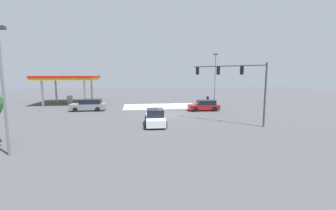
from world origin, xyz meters
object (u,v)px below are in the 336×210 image
(car_2, at_px, (204,106))
(car_0, at_px, (155,118))
(traffic_signal_mast, at_px, (237,78))
(pedestrian, at_px, (208,99))
(street_light_pole_a, at_px, (215,74))
(car_1, at_px, (89,105))
(street_light_pole_b, at_px, (2,80))

(car_2, bearing_deg, car_0, 49.20)
(traffic_signal_mast, height_order, pedestrian, traffic_signal_mast)
(car_0, bearing_deg, traffic_signal_mast, 90.61)
(traffic_signal_mast, distance_m, street_light_pole_a, 18.67)
(traffic_signal_mast, height_order, car_1, traffic_signal_mast)
(car_0, distance_m, street_light_pole_b, 12.80)
(car_0, height_order, pedestrian, car_0)
(traffic_signal_mast, distance_m, car_0, 9.19)
(traffic_signal_mast, relative_size, pedestrian, 3.93)
(car_0, relative_size, car_1, 0.96)
(traffic_signal_mast, distance_m, car_1, 20.27)
(pedestrian, xyz_separation_m, street_light_pole_b, (20.14, 21.43, 3.83))
(car_0, xyz_separation_m, car_2, (-7.68, -7.98, -0.01))
(pedestrian, bearing_deg, car_2, 21.08)
(traffic_signal_mast, xyz_separation_m, car_2, (0.63, -8.39, -3.91))
(car_1, xyz_separation_m, street_light_pole_a, (-21.12, -7.23, 4.43))
(pedestrian, height_order, street_light_pole_b, street_light_pole_b)
(car_0, height_order, street_light_pole_a, street_light_pole_a)
(street_light_pole_a, bearing_deg, car_2, 62.37)
(traffic_signal_mast, height_order, car_0, traffic_signal_mast)
(car_1, distance_m, car_2, 16.22)
(car_0, bearing_deg, pedestrian, 147.70)
(street_light_pole_a, bearing_deg, car_1, 18.90)
(car_0, xyz_separation_m, pedestrian, (-10.29, -14.30, 0.15))
(car_2, bearing_deg, pedestrian, -109.28)
(car_1, height_order, street_light_pole_a, street_light_pole_a)
(car_2, relative_size, street_light_pole_a, 0.49)
(car_0, bearing_deg, street_light_pole_b, -50.68)
(car_0, relative_size, street_light_pole_b, 0.59)
(car_1, bearing_deg, traffic_signal_mast, 148.69)
(car_0, height_order, car_2, car_0)
(car_1, bearing_deg, street_light_pole_b, 86.97)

